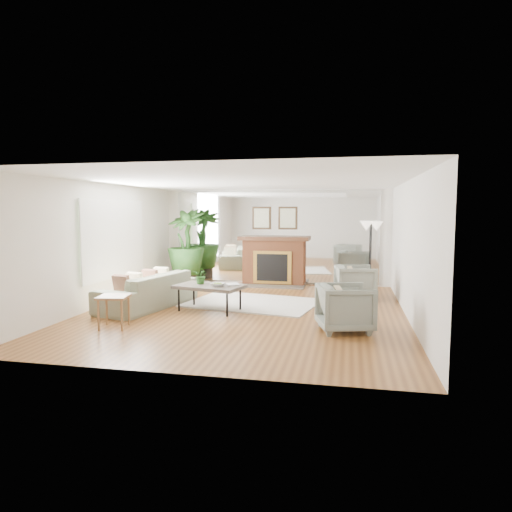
% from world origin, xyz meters
% --- Properties ---
extents(ground, '(7.00, 7.00, 0.00)m').
position_xyz_m(ground, '(0.00, 0.00, 0.00)').
color(ground, brown).
rests_on(ground, ground).
extents(wall_left, '(0.02, 7.00, 2.50)m').
position_xyz_m(wall_left, '(-2.99, 0.00, 1.25)').
color(wall_left, white).
rests_on(wall_left, ground).
extents(wall_right, '(0.02, 7.00, 2.50)m').
position_xyz_m(wall_right, '(2.99, 0.00, 1.25)').
color(wall_right, white).
rests_on(wall_right, ground).
extents(wall_back, '(6.00, 0.02, 2.50)m').
position_xyz_m(wall_back, '(0.00, 3.49, 1.25)').
color(wall_back, white).
rests_on(wall_back, ground).
extents(mirror_panel, '(5.40, 0.04, 2.40)m').
position_xyz_m(mirror_panel, '(0.00, 3.47, 1.25)').
color(mirror_panel, silver).
rests_on(mirror_panel, wall_back).
extents(window_panel, '(0.04, 2.40, 1.50)m').
position_xyz_m(window_panel, '(-2.96, 0.40, 1.35)').
color(window_panel, '#B2E09E').
rests_on(window_panel, wall_left).
extents(fireplace, '(1.85, 0.83, 2.05)m').
position_xyz_m(fireplace, '(0.00, 3.26, 0.66)').
color(fireplace, brown).
rests_on(fireplace, ground).
extents(area_rug, '(2.91, 2.32, 0.03)m').
position_xyz_m(area_rug, '(-0.02, 0.76, 0.01)').
color(area_rug, white).
rests_on(area_rug, ground).
extents(coffee_table, '(1.41, 1.02, 0.51)m').
position_xyz_m(coffee_table, '(-0.69, -0.13, 0.47)').
color(coffee_table, '#564E44').
rests_on(coffee_table, ground).
extents(sofa, '(1.38, 2.47, 0.68)m').
position_xyz_m(sofa, '(-2.02, -0.01, 0.34)').
color(sofa, gray).
rests_on(sofa, ground).
extents(armchair_back, '(0.96, 0.94, 0.76)m').
position_xyz_m(armchair_back, '(2.09, 1.62, 0.38)').
color(armchair_back, gray).
rests_on(armchair_back, ground).
extents(armchair_front, '(1.03, 1.01, 0.76)m').
position_xyz_m(armchair_front, '(1.90, -1.10, 0.38)').
color(armchair_front, gray).
rests_on(armchair_front, ground).
extents(side_table, '(0.55, 0.55, 0.54)m').
position_xyz_m(side_table, '(-1.86, -1.67, 0.45)').
color(side_table, olive).
rests_on(side_table, ground).
extents(potted_ficus, '(1.15, 1.15, 1.99)m').
position_xyz_m(potted_ficus, '(-2.23, 2.77, 1.06)').
color(potted_ficus, black).
rests_on(potted_ficus, ground).
extents(floor_lamp, '(0.55, 0.30, 1.68)m').
position_xyz_m(floor_lamp, '(2.47, 3.10, 1.43)').
color(floor_lamp, black).
rests_on(floor_lamp, ground).
extents(tabletop_plant, '(0.37, 0.34, 0.33)m').
position_xyz_m(tabletop_plant, '(-0.89, -0.03, 0.68)').
color(tabletop_plant, '#2F5720').
rests_on(tabletop_plant, coffee_table).
extents(fruit_bowl, '(0.30, 0.30, 0.07)m').
position_xyz_m(fruit_bowl, '(-0.49, -0.23, 0.54)').
color(fruit_bowl, olive).
rests_on(fruit_bowl, coffee_table).
extents(book, '(0.33, 0.38, 0.02)m').
position_xyz_m(book, '(-0.36, -0.06, 0.52)').
color(book, olive).
rests_on(book, coffee_table).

